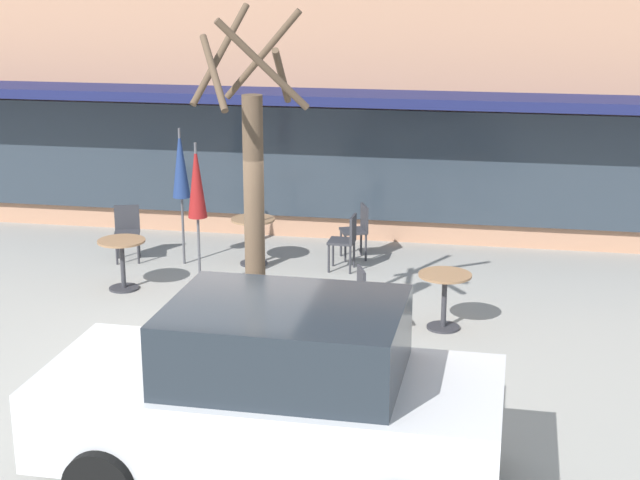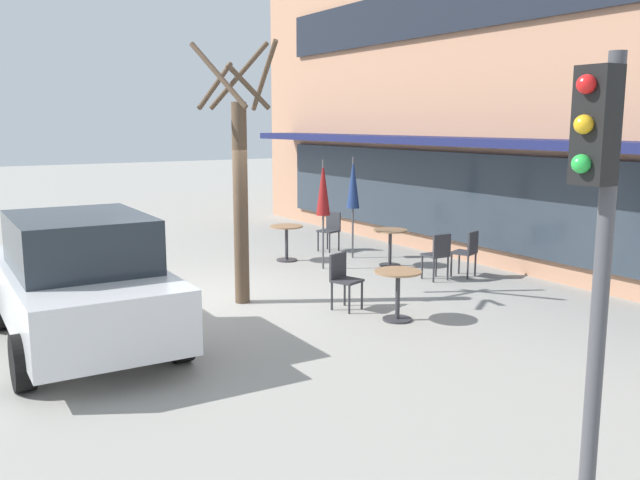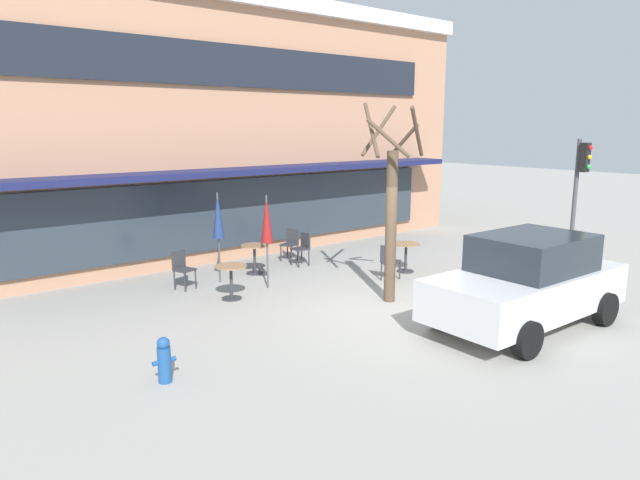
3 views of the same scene
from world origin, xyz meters
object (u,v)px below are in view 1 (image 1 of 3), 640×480
object	(u,v)px
cafe_table_by_tree	(122,256)
parked_sedan	(275,395)
cafe_table_near_wall	(444,292)
cafe_table_streetside	(253,233)
patio_umbrella_green_folded	(180,164)
cafe_chair_3	(369,295)
street_tree	(253,204)
cafe_chair_2	(346,238)
cafe_chair_1	(127,229)
cafe_chair_0	(358,227)
patio_umbrella_cream_folded	(197,182)

from	to	relation	value
cafe_table_by_tree	parked_sedan	size ratio (longest dim) A/B	0.18
cafe_table_near_wall	cafe_table_streetside	world-z (taller)	same
cafe_table_streetside	patio_umbrella_green_folded	xyz separation A→B (m)	(-1.11, -0.17, 1.11)
cafe_chair_3	patio_umbrella_green_folded	bearing A→B (deg)	143.27
cafe_table_near_wall	street_tree	distance (m)	3.03
cafe_chair_2	patio_umbrella_green_folded	bearing A→B (deg)	-177.30
cafe_table_by_tree	cafe_chair_1	size ratio (longest dim) A/B	0.85
cafe_table_near_wall	cafe_chair_3	distance (m)	1.01
cafe_table_streetside	cafe_chair_0	xyz separation A→B (m)	(1.60, 0.62, 0.01)
cafe_chair_2	street_tree	distance (m)	4.08
cafe_chair_0	cafe_chair_1	distance (m)	3.74
street_tree	patio_umbrella_cream_folded	bearing A→B (deg)	120.58
patio_umbrella_green_folded	cafe_chair_2	distance (m)	2.85
cafe_chair_0	cafe_chair_2	world-z (taller)	same
patio_umbrella_green_folded	patio_umbrella_cream_folded	xyz separation A→B (m)	(0.62, -1.16, 0.00)
cafe_chair_2	cafe_chair_1	bearing A→B (deg)	-178.73
cafe_table_near_wall	cafe_chair_2	world-z (taller)	cafe_chair_2
cafe_table_near_wall	cafe_chair_0	size ratio (longest dim) A/B	0.85
cafe_table_by_tree	cafe_chair_2	bearing A→B (deg)	25.84
cafe_chair_3	parked_sedan	size ratio (longest dim) A/B	0.21
cafe_table_near_wall	street_tree	bearing A→B (deg)	-145.09
cafe_chair_3	patio_umbrella_cream_folded	bearing A→B (deg)	153.87
cafe_chair_1	street_tree	xyz separation A→B (m)	(3.06, -3.71, 1.44)
cafe_table_by_tree	street_tree	size ratio (longest dim) A/B	0.18
cafe_chair_1	cafe_chair_2	distance (m)	3.58
parked_sedan	street_tree	world-z (taller)	street_tree
cafe_chair_0	parked_sedan	bearing A→B (deg)	-87.88
patio_umbrella_cream_folded	cafe_chair_3	xyz separation A→B (m)	(2.70, -1.33, -1.10)
patio_umbrella_cream_folded	cafe_chair_3	world-z (taller)	patio_umbrella_cream_folded
cafe_table_near_wall	cafe_chair_1	world-z (taller)	cafe_chair_1
cafe_table_streetside	patio_umbrella_cream_folded	xyz separation A→B (m)	(-0.49, -1.33, 1.11)
patio_umbrella_cream_folded	cafe_chair_1	world-z (taller)	patio_umbrella_cream_folded
cafe_table_by_tree	cafe_table_near_wall	bearing A→B (deg)	-9.08
patio_umbrella_green_folded	parked_sedan	xyz separation A→B (m)	(2.97, -6.40, -0.75)
cafe_chair_3	parked_sedan	world-z (taller)	parked_sedan
street_tree	cafe_chair_1	bearing A→B (deg)	129.57
cafe_chair_1	parked_sedan	distance (m)	7.56
cafe_table_streetside	patio_umbrella_cream_folded	bearing A→B (deg)	-110.13
cafe_table_by_tree	cafe_chair_0	size ratio (longest dim) A/B	0.85
patio_umbrella_green_folded	cafe_chair_1	bearing A→B (deg)	177.37
cafe_table_by_tree	cafe_chair_1	xyz separation A→B (m)	(-0.47, 1.43, 0.01)
cafe_chair_0	cafe_chair_1	bearing A→B (deg)	-168.47
cafe_chair_0	street_tree	world-z (taller)	street_tree
cafe_table_streetside	cafe_chair_1	size ratio (longest dim) A/B	0.85
patio_umbrella_cream_folded	street_tree	world-z (taller)	street_tree
patio_umbrella_green_folded	parked_sedan	world-z (taller)	patio_umbrella_green_folded
cafe_table_by_tree	street_tree	bearing A→B (deg)	-41.37
patio_umbrella_green_folded	cafe_chair_2	world-z (taller)	patio_umbrella_green_folded
cafe_table_streetside	cafe_table_near_wall	bearing A→B (deg)	-36.10
cafe_chair_1	parked_sedan	world-z (taller)	parked_sedan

